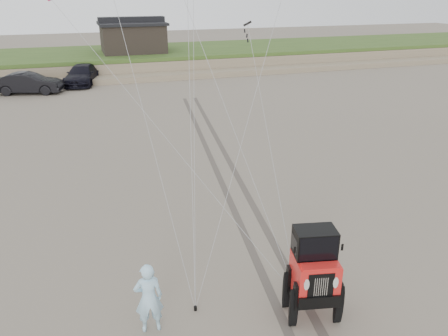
{
  "coord_description": "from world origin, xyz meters",
  "views": [
    {
      "loc": [
        -3.76,
        -8.53,
        7.61
      ],
      "look_at": [
        0.12,
        3.0,
        2.6
      ],
      "focal_mm": 35.0,
      "sensor_mm": 36.0,
      "label": 1
    }
  ],
  "objects_px": {
    "jeep": "(313,284)",
    "man": "(149,298)",
    "cabin": "(133,36)",
    "truck_b": "(29,83)",
    "truck_c": "(82,75)"
  },
  "relations": [
    {
      "from": "cabin",
      "to": "man",
      "type": "relative_size",
      "value": 3.47
    },
    {
      "from": "cabin",
      "to": "jeep",
      "type": "bearing_deg",
      "value": -91.36
    },
    {
      "from": "truck_b",
      "to": "jeep",
      "type": "bearing_deg",
      "value": -149.86
    },
    {
      "from": "cabin",
      "to": "truck_b",
      "type": "distance_m",
      "value": 12.97
    },
    {
      "from": "truck_c",
      "to": "man",
      "type": "distance_m",
      "value": 31.0
    },
    {
      "from": "jeep",
      "to": "truck_c",
      "type": "bearing_deg",
      "value": 110.32
    },
    {
      "from": "man",
      "to": "jeep",
      "type": "bearing_deg",
      "value": 172.84
    },
    {
      "from": "jeep",
      "to": "man",
      "type": "distance_m",
      "value": 3.98
    },
    {
      "from": "truck_b",
      "to": "truck_c",
      "type": "xyz_separation_m",
      "value": [
        4.05,
        2.51,
        -0.02
      ]
    },
    {
      "from": "cabin",
      "to": "truck_c",
      "type": "xyz_separation_m",
      "value": [
        -5.3,
        -6.14,
        -2.44
      ]
    },
    {
      "from": "truck_b",
      "to": "truck_c",
      "type": "height_order",
      "value": "truck_b"
    },
    {
      "from": "jeep",
      "to": "cabin",
      "type": "bearing_deg",
      "value": 101.08
    },
    {
      "from": "truck_b",
      "to": "truck_c",
      "type": "bearing_deg",
      "value": -44.14
    },
    {
      "from": "truck_c",
      "to": "jeep",
      "type": "bearing_deg",
      "value": -66.71
    },
    {
      "from": "truck_c",
      "to": "jeep",
      "type": "height_order",
      "value": "jeep"
    }
  ]
}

